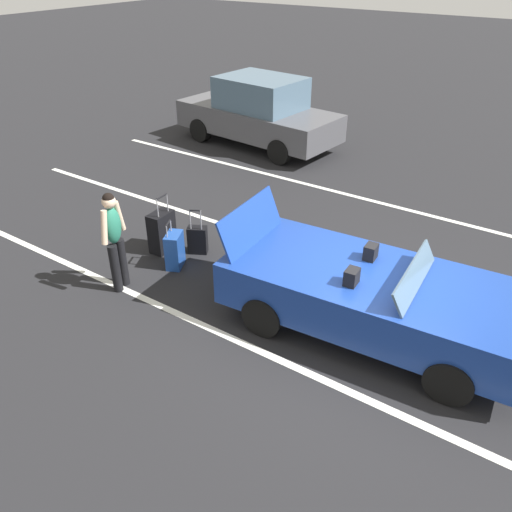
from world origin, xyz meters
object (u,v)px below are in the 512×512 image
at_px(convertible_car, 386,300).
at_px(suitcase_small_carryon, 198,240).
at_px(suitcase_large_black, 162,232).
at_px(traveler_person, 114,236).
at_px(suitcase_medium_bright, 175,250).
at_px(parked_sedan_far, 259,112).

xyz_separation_m(convertible_car, suitcase_small_carryon, (-3.63, 0.32, -0.34)).
height_order(convertible_car, suitcase_large_black, convertible_car).
distance_m(convertible_car, traveler_person, 4.14).
xyz_separation_m(convertible_car, suitcase_large_black, (-4.21, 0.03, -0.22)).
bearing_deg(traveler_person, suitcase_medium_bright, 58.25).
distance_m(suitcase_medium_bright, parked_sedan_far, 6.56).
height_order(suitcase_medium_bright, traveler_person, traveler_person).
bearing_deg(convertible_car, parked_sedan_far, 131.77).
relative_size(suitcase_medium_bright, traveler_person, 0.51).
bearing_deg(suitcase_large_black, suitcase_medium_bright, 148.69).
height_order(suitcase_large_black, parked_sedan_far, parked_sedan_far).
bearing_deg(suitcase_medium_bright, convertible_car, -21.09).
bearing_deg(convertible_car, suitcase_medium_bright, 179.93).
bearing_deg(suitcase_small_carryon, convertible_car, -123.83).
xyz_separation_m(traveler_person, parked_sedan_far, (-2.09, 7.06, -0.04)).
relative_size(convertible_car, parked_sedan_far, 0.92).
distance_m(suitcase_small_carryon, traveler_person, 1.73).
distance_m(convertible_car, parked_sedan_far, 8.38).
bearing_deg(parked_sedan_far, traveler_person, 111.97).
relative_size(suitcase_small_carryon, parked_sedan_far, 0.19).
xyz_separation_m(suitcase_large_black, parked_sedan_far, (-1.82, 5.79, 0.52)).
bearing_deg(suitcase_small_carryon, suitcase_medium_bright, 149.46).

